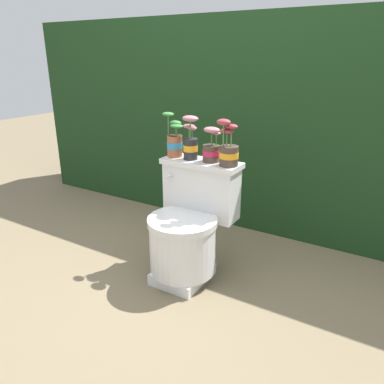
{
  "coord_description": "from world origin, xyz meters",
  "views": [
    {
      "loc": [
        1.1,
        -1.54,
        1.22
      ],
      "look_at": [
        0.09,
        0.13,
        0.5
      ],
      "focal_mm": 35.0,
      "sensor_mm": 36.0,
      "label": 1
    }
  ],
  "objects_px": {
    "toilet": "(188,229)",
    "potted_plant_midright": "(228,150)",
    "potted_plant_midleft": "(190,142)",
    "potted_plant_left": "(175,141)",
    "potted_plant_middle": "(211,149)"
  },
  "relations": [
    {
      "from": "toilet",
      "to": "potted_plant_midright",
      "type": "relative_size",
      "value": 2.6
    },
    {
      "from": "toilet",
      "to": "potted_plant_left",
      "type": "distance_m",
      "value": 0.51
    },
    {
      "from": "toilet",
      "to": "potted_plant_midleft",
      "type": "distance_m",
      "value": 0.49
    },
    {
      "from": "potted_plant_middle",
      "to": "potted_plant_midright",
      "type": "distance_m",
      "value": 0.12
    },
    {
      "from": "toilet",
      "to": "potted_plant_left",
      "type": "relative_size",
      "value": 2.58
    },
    {
      "from": "potted_plant_left",
      "to": "toilet",
      "type": "bearing_deg",
      "value": -38.38
    },
    {
      "from": "toilet",
      "to": "potted_plant_midleft",
      "type": "xyz_separation_m",
      "value": [
        -0.07,
        0.14,
        0.47
      ]
    },
    {
      "from": "potted_plant_midright",
      "to": "potted_plant_left",
      "type": "bearing_deg",
      "value": 177.26
    },
    {
      "from": "potted_plant_midleft",
      "to": "potted_plant_middle",
      "type": "distance_m",
      "value": 0.13
    },
    {
      "from": "potted_plant_midleft",
      "to": "potted_plant_middle",
      "type": "bearing_deg",
      "value": 5.84
    },
    {
      "from": "toilet",
      "to": "potted_plant_middle",
      "type": "distance_m",
      "value": 0.47
    },
    {
      "from": "potted_plant_midleft",
      "to": "potted_plant_midright",
      "type": "distance_m",
      "value": 0.24
    },
    {
      "from": "potted_plant_left",
      "to": "potted_plant_midleft",
      "type": "height_order",
      "value": "potted_plant_left"
    },
    {
      "from": "toilet",
      "to": "potted_plant_midleft",
      "type": "height_order",
      "value": "potted_plant_midleft"
    },
    {
      "from": "potted_plant_left",
      "to": "potted_plant_midleft",
      "type": "xyz_separation_m",
      "value": [
        0.11,
        -0.0,
        0.01
      ]
    }
  ]
}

